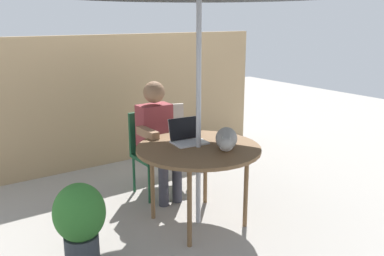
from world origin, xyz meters
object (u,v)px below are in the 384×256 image
at_px(laptop, 187,135).
at_px(cat, 226,139).
at_px(potted_plant_near_fence, 80,221).
at_px(person_seated, 158,134).
at_px(patio_table, 198,153).
at_px(chair_occupied, 151,146).
at_px(chair_empty, 169,138).

xyz_separation_m(laptop, cat, (0.17, -0.36, 0.02)).
bearing_deg(laptop, potted_plant_near_fence, -165.71).
bearing_deg(person_seated, patio_table, -90.00).
bearing_deg(person_seated, chair_occupied, 90.00).
distance_m(cat, potted_plant_near_fence, 1.39).
xyz_separation_m(laptop, potted_plant_near_fence, (-1.14, -0.29, -0.40)).
xyz_separation_m(cat, potted_plant_near_fence, (-1.32, 0.07, -0.42)).
bearing_deg(chair_empty, patio_table, -107.37).
bearing_deg(chair_empty, cat, -97.06).
relative_size(chair_occupied, potted_plant_near_fence, 1.29).
xyz_separation_m(chair_empty, potted_plant_near_fence, (-1.47, -1.14, -0.12)).
height_order(chair_empty, person_seated, person_seated).
bearing_deg(chair_occupied, laptop, -90.01).
distance_m(chair_empty, cat, 1.26).
relative_size(chair_empty, potted_plant_near_fence, 1.29).
distance_m(chair_occupied, potted_plant_near_fence, 1.51).
bearing_deg(chair_occupied, potted_plant_near_fence, -139.51).
bearing_deg(laptop, person_seated, 89.99).
bearing_deg(potted_plant_near_fence, laptop, 14.29).
xyz_separation_m(chair_empty, laptop, (-0.32, -0.85, 0.28)).
bearing_deg(cat, chair_occupied, 99.50).
bearing_deg(potted_plant_near_fence, cat, -2.92).
xyz_separation_m(patio_table, laptop, (-0.00, 0.18, 0.12)).
distance_m(chair_empty, laptop, 0.95).
xyz_separation_m(person_seated, laptop, (-0.00, -0.53, 0.11)).
height_order(chair_occupied, laptop, laptop).
relative_size(patio_table, cat, 2.19).
bearing_deg(person_seated, chair_empty, 45.04).
bearing_deg(cat, patio_table, 135.14).
distance_m(patio_table, person_seated, 0.71).
xyz_separation_m(chair_occupied, laptop, (-0.00, -0.68, 0.28)).
xyz_separation_m(patio_table, cat, (0.17, -0.17, 0.14)).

